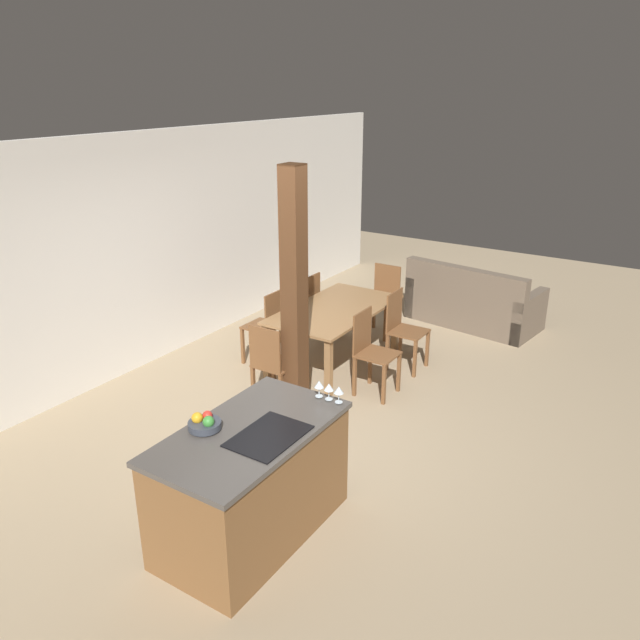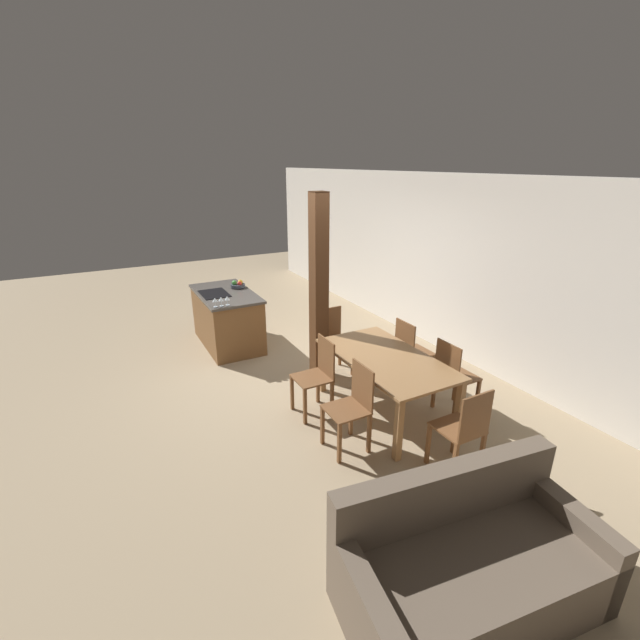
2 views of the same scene
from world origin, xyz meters
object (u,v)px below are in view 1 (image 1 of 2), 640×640
at_px(dining_chair_far_right, 304,307).
at_px(dining_chair_head_end, 272,364).
at_px(wine_glass_middle, 329,388).
at_px(couch, 473,304).
at_px(wine_glass_near, 339,390).
at_px(dining_table, 335,316).
at_px(kitchen_island, 252,482).
at_px(timber_post, 294,296).
at_px(dining_chair_near_left, 372,351).
at_px(dining_chair_foot_end, 383,298).
at_px(wine_glass_far, 319,385).
at_px(dining_chair_far_left, 268,325).
at_px(dining_chair_near_right, 403,328).
at_px(fruit_bowl, 204,423).

relative_size(dining_chair_far_right, dining_chair_head_end, 1.00).
distance_m(wine_glass_middle, couch, 4.49).
distance_m(wine_glass_near, dining_table, 2.64).
bearing_deg(wine_glass_middle, kitchen_island, 159.78).
bearing_deg(timber_post, dining_chair_near_left, -29.26).
distance_m(dining_chair_near_left, dining_chair_head_end, 1.10).
bearing_deg(dining_chair_foot_end, wine_glass_far, -70.74).
bearing_deg(couch, dining_chair_head_end, 82.92).
bearing_deg(dining_table, wine_glass_far, -151.46).
distance_m(dining_chair_far_left, couch, 3.06).
height_order(wine_glass_middle, dining_chair_far_right, wine_glass_middle).
xyz_separation_m(wine_glass_far, dining_chair_far_right, (2.60, 1.90, -0.51)).
bearing_deg(dining_chair_far_left, couch, 148.07).
bearing_deg(dining_chair_near_left, dining_chair_foot_end, 23.43).
height_order(dining_chair_near_left, dining_chair_near_right, same).
relative_size(dining_table, dining_chair_near_right, 1.86).
bearing_deg(wine_glass_middle, dining_table, 30.29).
relative_size(dining_chair_near_right, dining_chair_far_right, 1.00).
height_order(dining_chair_head_end, couch, dining_chair_head_end).
bearing_deg(dining_table, couch, -22.51).
relative_size(dining_chair_near_right, timber_post, 0.37).
relative_size(dining_chair_foot_end, couch, 0.50).
relative_size(couch, timber_post, 0.74).
height_order(dining_table, dining_chair_head_end, dining_chair_head_end).
height_order(dining_chair_far_right, timber_post, timber_post).
relative_size(dining_table, dining_chair_far_right, 1.86).
height_order(dining_chair_near_left, dining_chair_head_end, same).
distance_m(fruit_bowl, couch, 5.30).
bearing_deg(dining_chair_far_right, dining_table, 61.14).
bearing_deg(dining_chair_foot_end, timber_post, -83.97).
relative_size(fruit_bowl, dining_chair_far_right, 0.26).
bearing_deg(wine_glass_middle, dining_chair_far_left, 47.50).
distance_m(fruit_bowl, dining_table, 3.16).
bearing_deg(dining_chair_head_end, timber_post, -169.24).
bearing_deg(dining_chair_far_right, wine_glass_near, 38.71).
bearing_deg(dining_table, dining_chair_foot_end, -0.00).
distance_m(dining_chair_far_right, timber_post, 1.99).
height_order(wine_glass_far, dining_chair_far_right, wine_glass_far).
distance_m(wine_glass_middle, wine_glass_far, 0.09).
bearing_deg(wine_glass_middle, dining_chair_near_left, 17.95).
xyz_separation_m(kitchen_island, wine_glass_far, (0.67, -0.16, 0.55)).
bearing_deg(dining_chair_near_left, kitchen_island, -172.16).
height_order(fruit_bowl, wine_glass_far, wine_glass_far).
bearing_deg(timber_post, wine_glass_far, -137.37).
xyz_separation_m(wine_glass_far, couch, (4.42, 0.29, -0.71)).
height_order(fruit_bowl, wine_glass_middle, wine_glass_middle).
height_order(wine_glass_middle, wine_glass_far, same).
relative_size(wine_glass_near, wine_glass_far, 1.00).
height_order(kitchen_island, dining_table, kitchen_island).
xyz_separation_m(dining_chair_head_end, dining_chair_foot_end, (2.46, 0.00, 0.00)).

